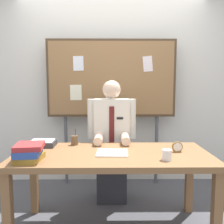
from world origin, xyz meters
The scene contains 10 objects.
back_wall centered at (0.00, 1.27, 1.35)m, with size 6.40×0.08×2.70m, color silver.
desk centered at (0.00, 0.00, 0.66)m, with size 1.76×0.79×0.74m.
person centered at (0.00, 0.62, 0.65)m, with size 0.55×0.56×1.40m.
bulletin_board centered at (0.00, 1.07, 1.41)m, with size 1.68×0.09×1.94m.
book_stack centered at (-0.67, -0.22, 0.81)m, with size 0.25×0.28×0.14m.
open_notebook centered at (0.00, -0.02, 0.75)m, with size 0.28×0.24×0.01m, color white.
desk_clock centered at (0.59, 0.03, 0.78)m, with size 0.10×0.04×0.10m.
coffee_mug centered at (0.44, -0.21, 0.79)m, with size 0.08×0.08×0.09m, color white.
pen_holder centered at (-0.38, 0.30, 0.79)m, with size 0.07×0.07×0.16m.
paper_tray centered at (-0.70, 0.25, 0.77)m, with size 0.26×0.20×0.06m.
Camera 1 is at (-0.02, -2.13, 1.35)m, focal length 39.01 mm.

